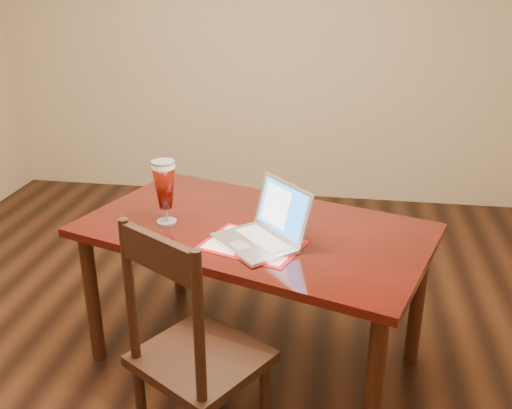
# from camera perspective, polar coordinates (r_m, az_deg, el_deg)

# --- Properties ---
(ground) EXTENTS (5.00, 5.00, 0.00)m
(ground) POSITION_cam_1_polar(r_m,az_deg,el_deg) (3.10, -6.80, -15.60)
(ground) COLOR black
(ground) RESTS_ON ground
(room_shell) EXTENTS (4.51, 5.01, 2.71)m
(room_shell) POSITION_cam_1_polar(r_m,az_deg,el_deg) (2.45, -8.77, 18.90)
(room_shell) COLOR tan
(room_shell) RESTS_ON ground
(dining_table) EXTENTS (1.84, 1.39, 1.08)m
(dining_table) POSITION_cam_1_polar(r_m,az_deg,el_deg) (2.76, -0.44, -3.72)
(dining_table) COLOR #430B08
(dining_table) RESTS_ON ground
(dining_chair) EXTENTS (0.62, 0.61, 1.08)m
(dining_chair) POSITION_cam_1_polar(r_m,az_deg,el_deg) (2.32, -6.24, -14.75)
(dining_chair) COLOR black
(dining_chair) RESTS_ON ground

